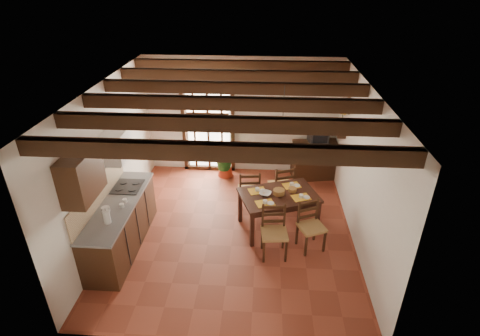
# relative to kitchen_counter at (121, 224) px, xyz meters

# --- Properties ---
(ground_plane) EXTENTS (5.00, 5.00, 0.00)m
(ground_plane) POSITION_rel_kitchen_counter_xyz_m (1.96, 0.60, -0.47)
(ground_plane) COLOR brown
(room_shell) EXTENTS (4.52, 5.02, 2.81)m
(room_shell) POSITION_rel_kitchen_counter_xyz_m (1.96, 0.60, 1.34)
(room_shell) COLOR silver
(room_shell) RESTS_ON ground_plane
(ceiling_beams) EXTENTS (4.50, 4.34, 0.20)m
(ceiling_beams) POSITION_rel_kitchen_counter_xyz_m (1.96, 0.60, 2.22)
(ceiling_beams) COLOR black
(ceiling_beams) RESTS_ON room_shell
(french_door) EXTENTS (1.26, 0.11, 2.32)m
(french_door) POSITION_rel_kitchen_counter_xyz_m (1.16, 3.05, 0.70)
(french_door) COLOR white
(french_door) RESTS_ON ground_plane
(kitchen_counter) EXTENTS (0.64, 2.25, 1.38)m
(kitchen_counter) POSITION_rel_kitchen_counter_xyz_m (0.00, 0.00, 0.00)
(kitchen_counter) COLOR #351E10
(kitchen_counter) RESTS_ON ground_plane
(upper_cabinet) EXTENTS (0.35, 0.80, 0.70)m
(upper_cabinet) POSITION_rel_kitchen_counter_xyz_m (-0.12, -0.70, 1.38)
(upper_cabinet) COLOR #351E10
(upper_cabinet) RESTS_ON room_shell
(range_hood) EXTENTS (0.38, 0.60, 0.54)m
(range_hood) POSITION_rel_kitchen_counter_xyz_m (-0.09, 0.55, 1.26)
(range_hood) COLOR white
(range_hood) RESTS_ON room_shell
(counter_items) EXTENTS (0.50, 1.43, 0.25)m
(counter_items) POSITION_rel_kitchen_counter_xyz_m (0.00, 0.09, 0.49)
(counter_items) COLOR black
(counter_items) RESTS_ON kitchen_counter
(dining_table) EXTENTS (1.63, 1.33, 0.76)m
(dining_table) POSITION_rel_kitchen_counter_xyz_m (2.80, 0.74, 0.19)
(dining_table) COLOR #331810
(dining_table) RESTS_ON ground_plane
(chair_near_left) EXTENTS (0.48, 0.46, 0.95)m
(chair_near_left) POSITION_rel_kitchen_counter_xyz_m (2.72, -0.06, -0.17)
(chair_near_left) COLOR #AA7F48
(chair_near_left) RESTS_ON ground_plane
(chair_near_right) EXTENTS (0.55, 0.54, 0.92)m
(chair_near_right) POSITION_rel_kitchen_counter_xyz_m (3.37, 0.18, -0.18)
(chair_near_right) COLOR #AA7F48
(chair_near_right) RESTS_ON ground_plane
(chair_far_left) EXTENTS (0.49, 0.47, 0.96)m
(chair_far_left) POSITION_rel_kitchen_counter_xyz_m (2.22, 1.29, -0.17)
(chair_far_left) COLOR #AA7F48
(chair_far_left) RESTS_ON ground_plane
(chair_far_right) EXTENTS (0.56, 0.55, 0.97)m
(chair_far_right) POSITION_rel_kitchen_counter_xyz_m (2.89, 1.53, -0.17)
(chair_far_right) COLOR #AA7F48
(chair_far_right) RESTS_ON ground_plane
(table_setting) EXTENTS (1.02, 0.68, 0.10)m
(table_setting) POSITION_rel_kitchen_counter_xyz_m (2.80, 0.74, 0.33)
(table_setting) COLOR gold
(table_setting) RESTS_ON dining_table
(table_bowl) EXTENTS (0.27, 0.27, 0.05)m
(table_bowl) POSITION_rel_kitchen_counter_xyz_m (2.55, 0.70, 0.32)
(table_bowl) COLOR white
(table_bowl) RESTS_ON dining_table
(sideboard) EXTENTS (1.14, 0.66, 0.91)m
(sideboard) POSITION_rel_kitchen_counter_xyz_m (3.74, 2.83, -0.02)
(sideboard) COLOR #351E10
(sideboard) RESTS_ON ground_plane
(crt_tv) EXTENTS (0.47, 0.44, 0.36)m
(crt_tv) POSITION_rel_kitchen_counter_xyz_m (3.74, 2.82, 0.63)
(crt_tv) COLOR black
(crt_tv) RESTS_ON sideboard
(fuse_box) EXTENTS (0.25, 0.03, 0.32)m
(fuse_box) POSITION_rel_kitchen_counter_xyz_m (3.46, 3.08, 1.28)
(fuse_box) COLOR white
(fuse_box) RESTS_ON room_shell
(plant_pot) EXTENTS (0.38, 0.38, 0.23)m
(plant_pot) POSITION_rel_kitchen_counter_xyz_m (1.58, 2.75, -0.36)
(plant_pot) COLOR maroon
(plant_pot) RESTS_ON ground_plane
(potted_plant) EXTENTS (1.90, 1.73, 1.81)m
(potted_plant) POSITION_rel_kitchen_counter_xyz_m (1.58, 2.75, 0.10)
(potted_plant) COLOR #144C19
(potted_plant) RESTS_ON ground_plane
(wall_shelf) EXTENTS (0.20, 0.42, 0.20)m
(wall_shelf) POSITION_rel_kitchen_counter_xyz_m (4.10, 2.20, 1.04)
(wall_shelf) COLOR #351E10
(wall_shelf) RESTS_ON room_shell
(shelf_vase) EXTENTS (0.15, 0.15, 0.15)m
(shelf_vase) POSITION_rel_kitchen_counter_xyz_m (4.10, 2.20, 1.18)
(shelf_vase) COLOR #B2BFB2
(shelf_vase) RESTS_ON wall_shelf
(shelf_flowers) EXTENTS (0.14, 0.14, 0.36)m
(shelf_flowers) POSITION_rel_kitchen_counter_xyz_m (4.10, 2.20, 1.38)
(shelf_flowers) COLOR gold
(shelf_flowers) RESTS_ON shelf_vase
(framed_picture) EXTENTS (0.03, 0.32, 0.32)m
(framed_picture) POSITION_rel_kitchen_counter_xyz_m (4.18, 2.20, 1.58)
(framed_picture) COLOR brown
(framed_picture) RESTS_ON room_shell
(pendant_lamp) EXTENTS (0.36, 0.36, 0.84)m
(pendant_lamp) POSITION_rel_kitchen_counter_xyz_m (2.80, 0.84, 1.60)
(pendant_lamp) COLOR black
(pendant_lamp) RESTS_ON room_shell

